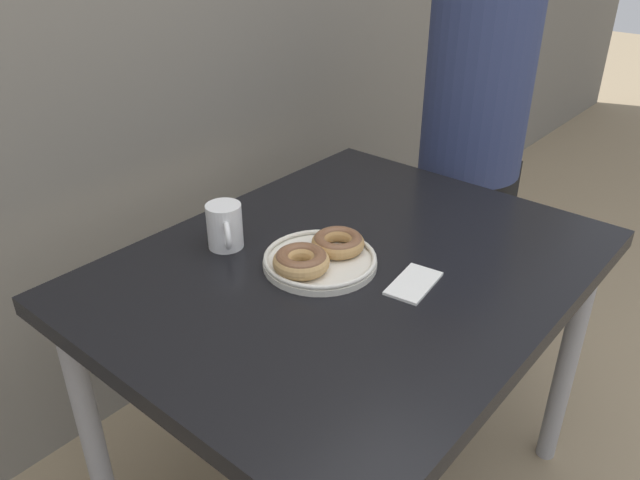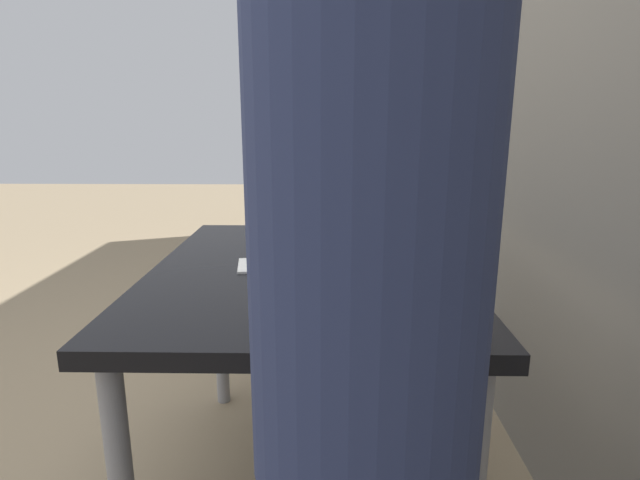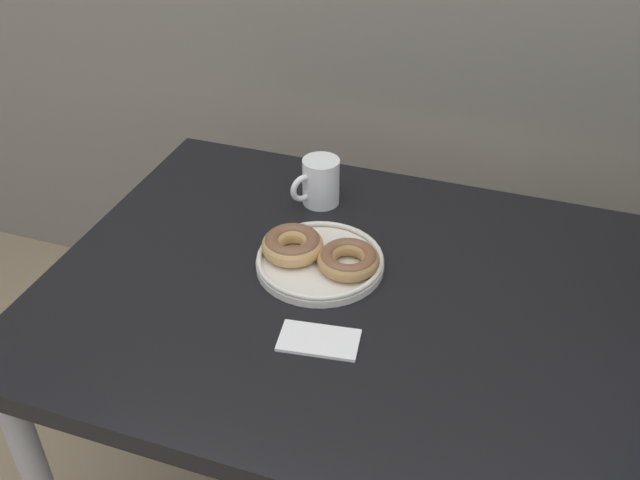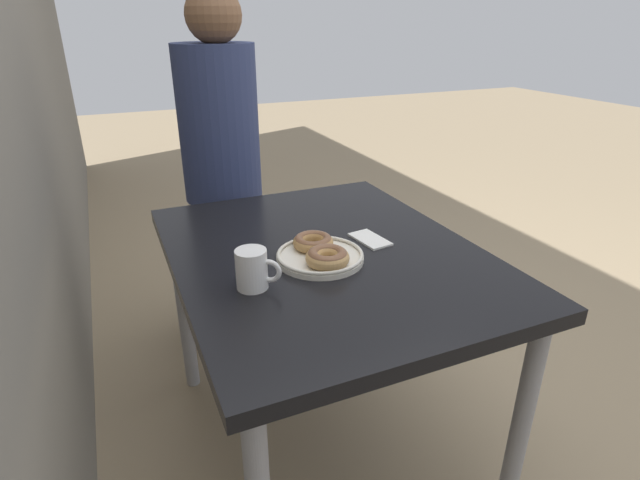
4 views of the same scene
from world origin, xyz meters
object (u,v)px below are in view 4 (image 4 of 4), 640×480
(napkin, at_px, (370,239))
(dining_table, at_px, (325,274))
(donut_plate, at_px, (320,253))
(coffee_mug, at_px, (253,269))
(person_figure, at_px, (222,176))

(napkin, bearing_deg, dining_table, 93.08)
(donut_plate, height_order, coffee_mug, coffee_mug)
(dining_table, xyz_separation_m, donut_plate, (-0.06, 0.04, 0.10))
(dining_table, relative_size, napkin, 7.59)
(napkin, bearing_deg, donut_plate, 109.11)
(dining_table, distance_m, person_figure, 0.75)
(coffee_mug, distance_m, napkin, 0.42)
(donut_plate, height_order, person_figure, person_figure)
(donut_plate, relative_size, person_figure, 0.18)
(dining_table, height_order, person_figure, person_figure)
(coffee_mug, height_order, person_figure, person_figure)
(donut_plate, distance_m, coffee_mug, 0.22)
(person_figure, bearing_deg, dining_table, -171.13)
(coffee_mug, bearing_deg, donut_plate, -71.40)
(dining_table, bearing_deg, donut_plate, 145.36)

